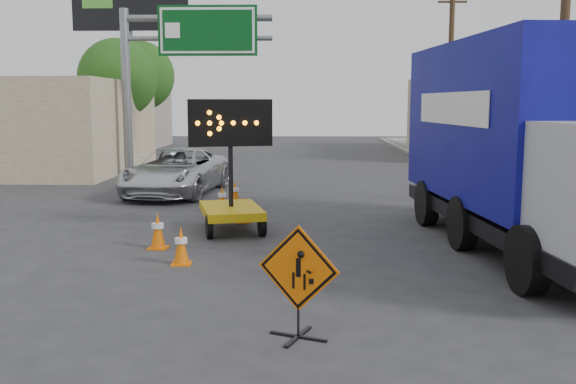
{
  "coord_description": "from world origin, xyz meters",
  "views": [
    {
      "loc": [
        0.82,
        -8.4,
        3.04
      ],
      "look_at": [
        0.54,
        2.11,
        1.57
      ],
      "focal_mm": 40.0,
      "sensor_mm": 36.0,
      "label": 1
    }
  ],
  "objects_px": {
    "construction_sign": "(298,279)",
    "arrow_board": "(231,202)",
    "box_truck": "(528,156)",
    "pickup_truck": "(176,172)"
  },
  "relations": [
    {
      "from": "construction_sign",
      "to": "arrow_board",
      "type": "xyz_separation_m",
      "value": [
        -1.67,
        6.99,
        -0.1
      ]
    },
    {
      "from": "box_truck",
      "to": "pickup_truck",
      "type": "bearing_deg",
      "value": 133.38
    },
    {
      "from": "pickup_truck",
      "to": "box_truck",
      "type": "relative_size",
      "value": 0.59
    },
    {
      "from": "construction_sign",
      "to": "box_truck",
      "type": "xyz_separation_m",
      "value": [
        4.65,
        5.23,
        1.16
      ]
    },
    {
      "from": "arrow_board",
      "to": "construction_sign",
      "type": "bearing_deg",
      "value": -90.89
    },
    {
      "from": "construction_sign",
      "to": "arrow_board",
      "type": "distance_m",
      "value": 7.18
    },
    {
      "from": "pickup_truck",
      "to": "box_truck",
      "type": "height_order",
      "value": "box_truck"
    },
    {
      "from": "construction_sign",
      "to": "pickup_truck",
      "type": "relative_size",
      "value": 0.27
    },
    {
      "from": "construction_sign",
      "to": "pickup_truck",
      "type": "height_order",
      "value": "pickup_truck"
    },
    {
      "from": "box_truck",
      "to": "construction_sign",
      "type": "bearing_deg",
      "value": -136.6
    }
  ]
}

